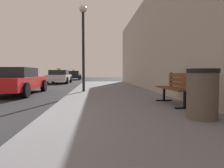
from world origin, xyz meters
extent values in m
cube|color=slate|center=(4.00, 0.00, 0.07)|extent=(4.00, 32.00, 0.15)
cube|color=brown|center=(5.11, 1.69, 0.60)|extent=(0.17, 1.58, 0.04)
cube|color=brown|center=(5.24, 1.69, 0.60)|extent=(0.17, 1.58, 0.04)
cube|color=brown|center=(5.36, 1.70, 0.60)|extent=(0.17, 1.58, 0.04)
cube|color=brown|center=(5.49, 1.70, 0.60)|extent=(0.17, 1.58, 0.04)
cube|color=brown|center=(5.52, 1.71, 0.70)|extent=(0.11, 1.58, 0.11)
cube|color=brown|center=(5.52, 1.71, 0.83)|extent=(0.11, 1.58, 0.11)
cube|color=brown|center=(5.52, 1.71, 0.96)|extent=(0.11, 1.58, 0.11)
cube|color=black|center=(5.33, 1.03, 0.38)|extent=(0.06, 0.06, 0.45)
cube|color=black|center=(5.33, 1.03, 0.17)|extent=(0.50, 0.08, 0.04)
cube|color=black|center=(5.56, 1.04, 0.82)|extent=(0.05, 0.05, 0.44)
cube|color=black|center=(5.27, 2.37, 0.38)|extent=(0.06, 0.06, 0.45)
cube|color=black|center=(5.27, 2.37, 0.17)|extent=(0.50, 0.08, 0.04)
cube|color=black|center=(5.50, 2.37, 0.82)|extent=(0.05, 0.05, 0.44)
cylinder|color=brown|center=(5.18, -0.01, 0.59)|extent=(0.57, 0.57, 0.88)
cylinder|color=black|center=(5.18, -0.01, 1.07)|extent=(0.60, 0.60, 0.08)
cylinder|color=black|center=(2.59, 5.77, 1.99)|extent=(0.12, 0.12, 3.67)
sphere|color=#F2EACC|center=(2.59, 5.77, 3.97)|extent=(0.36, 0.36, 0.36)
cube|color=red|center=(-0.55, 6.14, 0.54)|extent=(1.70, 4.51, 0.55)
cube|color=black|center=(-0.55, 5.91, 1.04)|extent=(1.50, 2.03, 0.45)
cylinder|color=black|center=(-1.41, 7.58, 0.32)|extent=(0.22, 0.64, 0.64)
cylinder|color=black|center=(0.30, 7.58, 0.32)|extent=(0.22, 0.64, 0.64)
cylinder|color=black|center=(0.30, 4.70, 0.32)|extent=(0.22, 0.64, 0.64)
cube|color=white|center=(-0.31, 15.91, 0.54)|extent=(1.80, 4.35, 0.55)
cube|color=black|center=(-0.31, 15.69, 1.04)|extent=(1.59, 1.96, 0.45)
cube|color=yellow|center=(-0.31, 15.69, 1.35)|extent=(0.36, 0.14, 0.16)
cylinder|color=black|center=(-1.21, 17.30, 0.32)|extent=(0.22, 0.64, 0.64)
cylinder|color=black|center=(0.59, 17.30, 0.32)|extent=(0.22, 0.64, 0.64)
cylinder|color=black|center=(-1.21, 14.52, 0.32)|extent=(0.22, 0.64, 0.64)
cylinder|color=black|center=(0.59, 14.52, 0.32)|extent=(0.22, 0.64, 0.64)
cube|color=black|center=(0.07, 25.18, 0.54)|extent=(1.74, 4.40, 0.55)
cube|color=black|center=(0.07, 24.96, 1.04)|extent=(1.53, 1.98, 0.45)
cube|color=yellow|center=(0.07, 24.96, 1.35)|extent=(0.36, 0.14, 0.16)
cylinder|color=black|center=(-0.80, 26.59, 0.32)|extent=(0.22, 0.64, 0.64)
cylinder|color=black|center=(0.94, 26.59, 0.32)|extent=(0.22, 0.64, 0.64)
cylinder|color=black|center=(-0.80, 23.77, 0.32)|extent=(0.22, 0.64, 0.64)
cylinder|color=black|center=(0.94, 23.77, 0.32)|extent=(0.22, 0.64, 0.64)
camera|label=1|loc=(3.14, -3.63, 1.04)|focal=31.85mm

